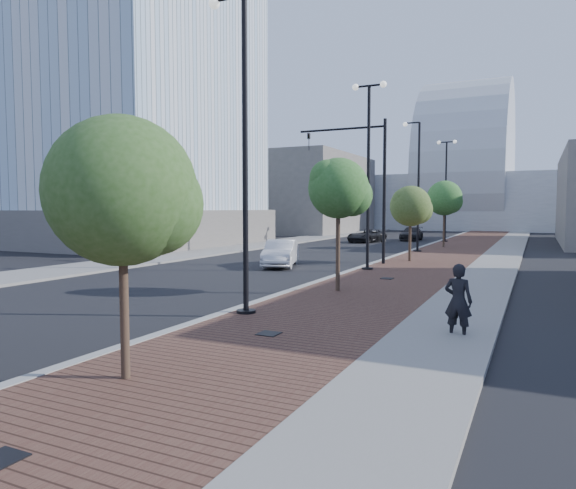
% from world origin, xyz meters
% --- Properties ---
extents(sidewalk, '(7.00, 140.00, 0.12)m').
position_xyz_m(sidewalk, '(3.50, 40.00, 0.06)').
color(sidewalk, '#4C2D23').
rests_on(sidewalk, ground).
extents(concrete_strip, '(2.40, 140.00, 0.13)m').
position_xyz_m(concrete_strip, '(6.20, 40.00, 0.07)').
color(concrete_strip, slate).
rests_on(concrete_strip, ground).
extents(curb, '(0.30, 140.00, 0.14)m').
position_xyz_m(curb, '(0.00, 40.00, 0.07)').
color(curb, gray).
rests_on(curb, ground).
extents(west_sidewalk, '(4.00, 140.00, 0.12)m').
position_xyz_m(west_sidewalk, '(-13.00, 40.00, 0.06)').
color(west_sidewalk, slate).
rests_on(west_sidewalk, ground).
extents(white_sedan, '(2.83, 4.63, 1.44)m').
position_xyz_m(white_sedan, '(-4.34, 22.21, 0.72)').
color(white_sedan, silver).
rests_on(white_sedan, ground).
extents(dark_car_mid, '(3.06, 4.85, 1.25)m').
position_xyz_m(dark_car_mid, '(-6.06, 43.60, 0.62)').
color(dark_car_mid, black).
rests_on(dark_car_mid, ground).
extents(dark_car_far, '(2.07, 4.57, 1.30)m').
position_xyz_m(dark_car_far, '(-2.93, 48.30, 0.65)').
color(dark_car_far, black).
rests_on(dark_car_far, ground).
extents(pedestrian, '(0.72, 0.53, 1.84)m').
position_xyz_m(pedestrian, '(6.52, 10.01, 0.92)').
color(pedestrian, black).
rests_on(pedestrian, ground).
extents(streetlight_1, '(1.44, 0.56, 9.21)m').
position_xyz_m(streetlight_1, '(0.49, 10.00, 4.34)').
color(streetlight_1, black).
rests_on(streetlight_1, ground).
extents(streetlight_2, '(1.72, 0.56, 9.28)m').
position_xyz_m(streetlight_2, '(0.60, 22.00, 4.82)').
color(streetlight_2, black).
rests_on(streetlight_2, ground).
extents(streetlight_3, '(1.44, 0.56, 9.21)m').
position_xyz_m(streetlight_3, '(0.49, 34.00, 4.34)').
color(streetlight_3, black).
rests_on(streetlight_3, ground).
extents(streetlight_4, '(1.72, 0.56, 9.28)m').
position_xyz_m(streetlight_4, '(0.60, 46.00, 4.82)').
color(streetlight_4, black).
rests_on(streetlight_4, ground).
extents(traffic_mast, '(5.09, 0.20, 8.00)m').
position_xyz_m(traffic_mast, '(-0.30, 25.00, 4.98)').
color(traffic_mast, black).
rests_on(traffic_mast, ground).
extents(tree_0, '(2.65, 2.64, 4.78)m').
position_xyz_m(tree_0, '(1.65, 4.02, 3.45)').
color(tree_0, '#382619').
rests_on(tree_0, ground).
extents(tree_1, '(2.29, 2.22, 5.00)m').
position_xyz_m(tree_1, '(1.65, 15.02, 3.87)').
color(tree_1, '#382619').
rests_on(tree_1, ground).
extents(tree_2, '(2.38, 2.33, 4.45)m').
position_xyz_m(tree_2, '(1.65, 27.02, 3.27)').
color(tree_2, '#382619').
rests_on(tree_2, ground).
extents(tree_3, '(2.72, 2.72, 5.31)m').
position_xyz_m(tree_3, '(1.65, 39.02, 3.94)').
color(tree_3, '#382619').
rests_on(tree_3, ground).
extents(tower_podium, '(19.00, 19.00, 3.00)m').
position_xyz_m(tower_podium, '(-24.00, 32.00, 1.50)').
color(tower_podium, '#5F5A55').
rests_on(tower_podium, ground).
extents(convention_center, '(50.00, 30.00, 50.00)m').
position_xyz_m(convention_center, '(-2.00, 85.00, 6.00)').
color(convention_center, '#9DA2A7').
rests_on(convention_center, ground).
extents(commercial_block_nw, '(14.00, 20.00, 10.00)m').
position_xyz_m(commercial_block_nw, '(-20.00, 60.00, 5.00)').
color(commercial_block_nw, '#605B56').
rests_on(commercial_block_nw, ground).
extents(utility_cover_0, '(0.50, 0.50, 0.02)m').
position_xyz_m(utility_cover_0, '(2.40, 1.00, 0.13)').
color(utility_cover_0, black).
rests_on(utility_cover_0, sidewalk).
extents(utility_cover_1, '(0.50, 0.50, 0.02)m').
position_xyz_m(utility_cover_1, '(2.40, 8.00, 0.13)').
color(utility_cover_1, black).
rests_on(utility_cover_1, sidewalk).
extents(utility_cover_2, '(0.50, 0.50, 0.02)m').
position_xyz_m(utility_cover_2, '(2.40, 19.00, 0.13)').
color(utility_cover_2, black).
rests_on(utility_cover_2, sidewalk).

